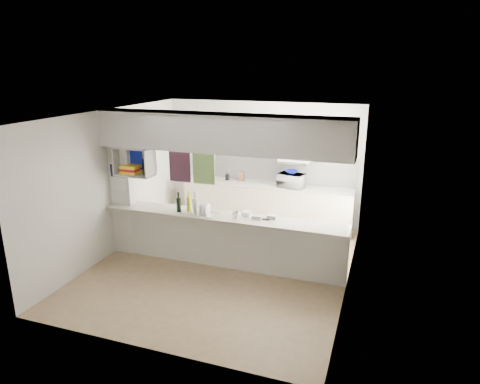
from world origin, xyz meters
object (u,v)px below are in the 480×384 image
at_px(dish_rack, 207,210).
at_px(wine_bottles, 188,204).
at_px(bowl, 292,172).
at_px(microwave, 292,180).

relative_size(dish_rack, wine_bottles, 1.03).
distance_m(bowl, dish_rack, 2.33).
height_order(microwave, bowl, bowl).
relative_size(bowl, wine_bottles, 0.69).
relative_size(microwave, dish_rack, 1.32).
xyz_separation_m(microwave, bowl, (-0.01, 0.01, 0.18)).
height_order(bowl, wine_bottles, wine_bottles).
distance_m(bowl, wine_bottles, 2.49).
height_order(microwave, wine_bottles, wine_bottles).
bearing_deg(wine_bottles, microwave, 57.78).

